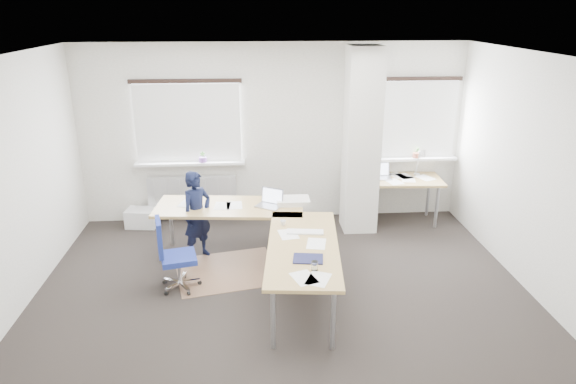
{
  "coord_description": "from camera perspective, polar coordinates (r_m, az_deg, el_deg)",
  "views": [
    {
      "loc": [
        -0.34,
        -5.38,
        3.28
      ],
      "look_at": [
        0.12,
        0.9,
        1.0
      ],
      "focal_mm": 32.0,
      "sensor_mm": 36.0,
      "label": 1
    }
  ],
  "objects": [
    {
      "name": "room_shell",
      "position": [
        6.06,
        0.87,
        5.21
      ],
      "size": [
        6.04,
        5.04,
        2.82
      ],
      "color": "beige",
      "rests_on": "ground"
    },
    {
      "name": "task_chair",
      "position": [
        6.49,
        -12.28,
        -8.37
      ],
      "size": [
        0.52,
        0.51,
        0.93
      ],
      "rotation": [
        0.0,
        0.0,
        0.22
      ],
      "color": "navy",
      "rests_on": "ground"
    },
    {
      "name": "white_crate",
      "position": [
        8.44,
        -15.9,
        -2.77
      ],
      "size": [
        0.51,
        0.39,
        0.28
      ],
      "primitive_type": "cube",
      "rotation": [
        0.0,
        0.0,
        -0.13
      ],
      "color": "white",
      "rests_on": "ground"
    },
    {
      "name": "desk_side",
      "position": [
        8.29,
        12.02,
        1.19
      ],
      "size": [
        1.44,
        0.79,
        1.22
      ],
      "rotation": [
        0.0,
        0.0,
        -0.06
      ],
      "color": "#A08145",
      "rests_on": "ground"
    },
    {
      "name": "ground",
      "position": [
        6.31,
        -0.53,
        -11.43
      ],
      "size": [
        6.0,
        6.0,
        0.0
      ],
      "primitive_type": "plane",
      "color": "black",
      "rests_on": "ground"
    },
    {
      "name": "desk_main",
      "position": [
        6.46,
        -2.4,
        -3.78
      ],
      "size": [
        2.41,
        2.82,
        0.96
      ],
      "rotation": [
        0.0,
        0.0,
        -0.1
      ],
      "color": "#A08145",
      "rests_on": "ground"
    },
    {
      "name": "floor_mat",
      "position": [
        6.89,
        -6.73,
        -8.68
      ],
      "size": [
        1.49,
        1.34,
        0.01
      ],
      "primitive_type": "cube",
      "rotation": [
        0.0,
        0.0,
        0.21
      ],
      "color": "brown",
      "rests_on": "ground"
    },
    {
      "name": "person",
      "position": [
        7.07,
        -10.05,
        -2.56
      ],
      "size": [
        0.53,
        0.53,
        1.24
      ],
      "primitive_type": "imported",
      "rotation": [
        0.0,
        0.0,
        0.77
      ],
      "color": "black",
      "rests_on": "ground"
    }
  ]
}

